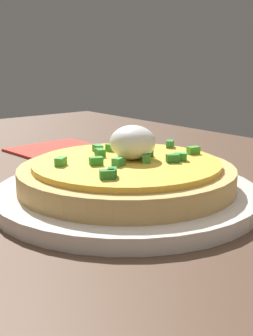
% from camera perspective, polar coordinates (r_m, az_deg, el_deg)
% --- Properties ---
extents(dining_table, '(1.24, 0.76, 0.02)m').
position_cam_1_polar(dining_table, '(0.51, -0.84, -3.92)').
color(dining_table, '#4F3727').
rests_on(dining_table, ground).
extents(plate, '(0.27, 0.27, 0.01)m').
position_cam_1_polar(plate, '(0.46, -0.00, -3.30)').
color(plate, silver).
rests_on(plate, dining_table).
extents(pizza, '(0.22, 0.22, 0.06)m').
position_cam_1_polar(pizza, '(0.45, 0.05, -0.58)').
color(pizza, tan).
rests_on(pizza, plate).
extents(napkin, '(0.14, 0.14, 0.00)m').
position_cam_1_polar(napkin, '(0.70, -8.39, 2.24)').
color(napkin, red).
rests_on(napkin, dining_table).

